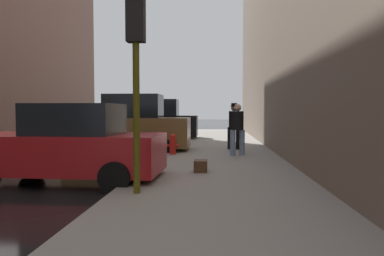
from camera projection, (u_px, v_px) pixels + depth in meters
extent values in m
plane|color=black|center=(2.00, 170.00, 10.37)|extent=(120.00, 120.00, 0.00)
cube|color=gray|center=(219.00, 169.00, 9.98)|extent=(4.00, 40.00, 0.15)
cube|color=#B2191E|center=(68.00, 153.00, 8.38)|extent=(4.26, 1.98, 0.84)
cube|color=black|center=(76.00, 120.00, 8.32)|extent=(1.94, 1.62, 0.70)
cylinder|color=black|center=(31.00, 163.00, 9.44)|extent=(0.65, 0.24, 0.64)
cylinder|color=black|center=(137.00, 164.00, 9.18)|extent=(0.65, 0.24, 0.64)
cylinder|color=black|center=(115.00, 178.00, 7.35)|extent=(0.65, 0.24, 0.64)
cube|color=brown|center=(129.00, 132.00, 14.25)|extent=(4.61, 1.87, 1.10)
cube|color=black|center=(134.00, 106.00, 14.19)|extent=(2.08, 1.58, 0.90)
cylinder|color=black|center=(98.00, 143.00, 15.28)|extent=(0.64, 0.22, 0.64)
cylinder|color=black|center=(82.00, 147.00, 13.44)|extent=(0.64, 0.22, 0.64)
cylinder|color=black|center=(171.00, 143.00, 15.10)|extent=(0.64, 0.22, 0.64)
cylinder|color=black|center=(165.00, 148.00, 13.27)|extent=(0.64, 0.22, 0.64)
cube|color=black|center=(155.00, 126.00, 20.36)|extent=(4.62, 1.89, 1.10)
cube|color=black|center=(159.00, 108.00, 20.31)|extent=(2.09, 1.59, 0.90)
cylinder|color=black|center=(132.00, 134.00, 21.39)|extent=(0.64, 0.23, 0.64)
cylinder|color=black|center=(124.00, 136.00, 19.55)|extent=(0.64, 0.23, 0.64)
cylinder|color=black|center=(184.00, 134.00, 21.22)|extent=(0.64, 0.23, 0.64)
cylinder|color=black|center=(181.00, 136.00, 19.39)|extent=(0.64, 0.23, 0.64)
cylinder|color=red|center=(173.00, 146.00, 12.70)|extent=(0.22, 0.22, 0.55)
sphere|color=red|center=(173.00, 137.00, 12.68)|extent=(0.20, 0.20, 0.20)
cylinder|color=red|center=(168.00, 146.00, 12.71)|extent=(0.10, 0.09, 0.09)
cylinder|color=red|center=(177.00, 146.00, 12.69)|extent=(0.10, 0.09, 0.09)
cylinder|color=#514C0F|center=(136.00, 93.00, 6.67)|extent=(0.12, 0.12, 3.60)
cube|color=black|center=(136.00, 17.00, 6.60)|extent=(0.32, 0.24, 0.90)
sphere|color=red|center=(137.00, 3.00, 6.72)|extent=(0.14, 0.14, 0.14)
sphere|color=yellow|center=(137.00, 18.00, 6.73)|extent=(0.14, 0.14, 0.14)
sphere|color=green|center=(137.00, 34.00, 6.75)|extent=(0.14, 0.14, 0.14)
cylinder|color=black|center=(230.00, 138.00, 14.42)|extent=(0.21, 0.21, 0.85)
cylinder|color=black|center=(238.00, 138.00, 14.35)|extent=(0.21, 0.21, 0.85)
cylinder|color=black|center=(234.00, 119.00, 14.35)|extent=(0.46, 0.46, 0.62)
sphere|color=#997051|center=(234.00, 108.00, 14.33)|extent=(0.24, 0.24, 0.24)
cylinder|color=black|center=(234.00, 106.00, 14.33)|extent=(0.34, 0.34, 0.02)
cylinder|color=black|center=(234.00, 105.00, 14.32)|extent=(0.23, 0.23, 0.11)
cylinder|color=#728CB2|center=(242.00, 143.00, 12.46)|extent=(0.22, 0.22, 0.85)
cylinder|color=#728CB2|center=(233.00, 143.00, 12.41)|extent=(0.22, 0.22, 0.85)
cylinder|color=black|center=(238.00, 121.00, 12.40)|extent=(0.48, 0.48, 0.62)
sphere|color=beige|center=(238.00, 108.00, 12.38)|extent=(0.24, 0.24, 0.24)
cube|color=#472D19|center=(201.00, 166.00, 9.11)|extent=(0.32, 0.44, 0.28)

